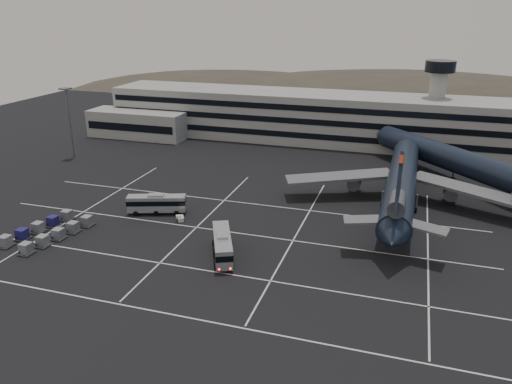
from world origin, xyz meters
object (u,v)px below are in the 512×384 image
tug_a (167,203)px  uld_cluster (48,231)px  bus_near (222,244)px  trijet_main (401,183)px  bus_far (157,203)px

tug_a → uld_cluster: size_ratio=0.16×
bus_near → uld_cluster: 31.83m
trijet_main → uld_cluster: 66.04m
bus_far → tug_a: bus_far is taller
trijet_main → bus_near: bearing=-130.6°
trijet_main → bus_far: (-44.47, -17.03, -3.09)m
trijet_main → bus_near: 39.63m
bus_near → uld_cluster: (-31.73, -2.07, -1.29)m
bus_near → uld_cluster: size_ratio=0.72×
trijet_main → tug_a: size_ratio=22.43×
bus_far → tug_a: size_ratio=4.45×
tug_a → bus_far: bearing=-69.5°
trijet_main → tug_a: trijet_main is taller
trijet_main → bus_far: 47.72m
uld_cluster → bus_far: bearing=48.3°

